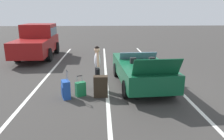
{
  "coord_description": "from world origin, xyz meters",
  "views": [
    {
      "loc": [
        -8.12,
        1.54,
        2.82
      ],
      "look_at": [
        -0.47,
        1.17,
        0.75
      ],
      "focal_mm": 34.17,
      "sensor_mm": 36.0,
      "label": 1
    }
  ],
  "objects": [
    {
      "name": "traveler_person",
      "position": [
        -0.47,
        1.72,
        0.93
      ],
      "size": [
        0.61,
        0.27,
        1.65
      ],
      "rotation": [
        0.0,
        0.0,
        -1.39
      ],
      "color": "black",
      "rests_on": "ground_plane"
    },
    {
      "name": "convertible_car",
      "position": [
        0.2,
        0.01,
        0.59
      ],
      "size": [
        4.31,
        2.04,
        1.5
      ],
      "rotation": [
        0.0,
        0.0,
        0.06
      ],
      "color": "#0F4C2D",
      "rests_on": "ground_plane"
    },
    {
      "name": "lot_line_far",
      "position": [
        0.0,
        4.07,
        0.0
      ],
      "size": [
        18.0,
        0.12,
        0.01
      ],
      "primitive_type": "cube",
      "color": "silver",
      "rests_on": "ground_plane"
    },
    {
      "name": "parked_pickup_truck_near",
      "position": [
        5.79,
        5.64,
        1.11
      ],
      "size": [
        5.05,
        2.19,
        2.1
      ],
      "rotation": [
        0.0,
        0.0,
        0.03
      ],
      "color": "maroon",
      "rests_on": "ground_plane"
    },
    {
      "name": "ground_plane",
      "position": [
        0.0,
        0.0,
        0.0
      ],
      "size": [
        80.0,
        80.0,
        0.0
      ],
      "primitive_type": "plane",
      "color": "#383533"
    },
    {
      "name": "lot_line_near",
      "position": [
        0.0,
        -1.33,
        0.0
      ],
      "size": [
        18.0,
        0.12,
        0.01
      ],
      "primitive_type": "cube",
      "color": "silver",
      "rests_on": "ground_plane"
    },
    {
      "name": "suitcase_small_carryon",
      "position": [
        -1.11,
        2.3,
        0.25
      ],
      "size": [
        0.34,
        0.39,
        0.73
      ],
      "rotation": [
        0.0,
        0.0,
        3.63
      ],
      "color": "#19723F",
      "rests_on": "ground_plane"
    },
    {
      "name": "lot_line_mid",
      "position": [
        0.0,
        1.37,
        0.0
      ],
      "size": [
        18.0,
        0.12,
        0.01
      ],
      "primitive_type": "cube",
      "color": "silver",
      "rests_on": "ground_plane"
    },
    {
      "name": "suitcase_large_black",
      "position": [
        -1.21,
        1.6,
        0.37
      ],
      "size": [
        0.3,
        0.48,
        0.74
      ],
      "rotation": [
        0.0,
        0.0,
        6.28
      ],
      "color": "#2D2319",
      "rests_on": "ground_plane"
    },
    {
      "name": "suitcase_medium_bright",
      "position": [
        -1.29,
        2.77,
        0.31
      ],
      "size": [
        0.46,
        0.36,
        0.97
      ],
      "rotation": [
        0.0,
        0.0,
        1.91
      ],
      "color": "#1E479E",
      "rests_on": "ground_plane"
    }
  ]
}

